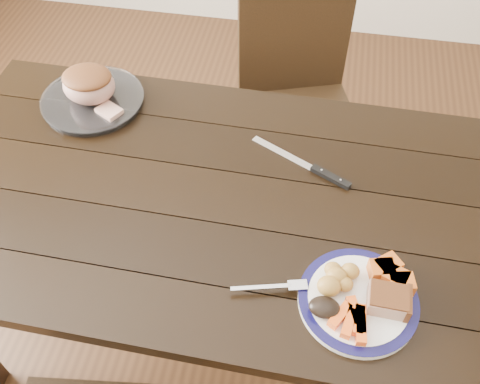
% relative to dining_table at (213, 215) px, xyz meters
% --- Properties ---
extents(ground, '(4.00, 4.00, 0.00)m').
position_rel_dining_table_xyz_m(ground, '(0.00, 0.00, -0.66)').
color(ground, '#472B16').
rests_on(ground, ground).
extents(dining_table, '(1.61, 0.92, 0.75)m').
position_rel_dining_table_xyz_m(dining_table, '(0.00, 0.00, 0.00)').
color(dining_table, black).
rests_on(dining_table, ground).
extents(chair_far, '(0.54, 0.54, 0.93)m').
position_rel_dining_table_xyz_m(chair_far, '(0.17, 0.73, -0.13)').
color(chair_far, black).
rests_on(chair_far, ground).
extents(dinner_plate, '(0.27, 0.27, 0.02)m').
position_rel_dining_table_xyz_m(dinner_plate, '(0.40, -0.26, 0.10)').
color(dinner_plate, white).
rests_on(dinner_plate, dining_table).
extents(plate_rim, '(0.27, 0.27, 0.02)m').
position_rel_dining_table_xyz_m(plate_rim, '(0.40, -0.26, 0.11)').
color(plate_rim, '#0E0C3C').
rests_on(plate_rim, dinner_plate).
extents(serving_platter, '(0.31, 0.31, 0.02)m').
position_rel_dining_table_xyz_m(serving_platter, '(-0.44, 0.30, 0.10)').
color(serving_platter, white).
rests_on(serving_platter, dining_table).
extents(pork_slice, '(0.09, 0.07, 0.04)m').
position_rel_dining_table_xyz_m(pork_slice, '(0.46, -0.26, 0.13)').
color(pork_slice, tan).
rests_on(pork_slice, dinner_plate).
extents(roasted_potatoes, '(0.10, 0.10, 0.05)m').
position_rel_dining_table_xyz_m(roasted_potatoes, '(0.34, -0.23, 0.13)').
color(roasted_potatoes, gold).
rests_on(roasted_potatoes, dinner_plate).
extents(carrot_batons, '(0.09, 0.11, 0.02)m').
position_rel_dining_table_xyz_m(carrot_batons, '(0.39, -0.32, 0.12)').
color(carrot_batons, '#FB5B15').
rests_on(carrot_batons, dinner_plate).
extents(pumpkin_wedges, '(0.11, 0.10, 0.04)m').
position_rel_dining_table_xyz_m(pumpkin_wedges, '(0.46, -0.19, 0.13)').
color(pumpkin_wedges, orange).
rests_on(pumpkin_wedges, dinner_plate).
extents(dark_mushroom, '(0.07, 0.05, 0.03)m').
position_rel_dining_table_xyz_m(dark_mushroom, '(0.32, -0.30, 0.13)').
color(dark_mushroom, black).
rests_on(dark_mushroom, dinner_plate).
extents(fork, '(0.18, 0.06, 0.00)m').
position_rel_dining_table_xyz_m(fork, '(0.21, -0.26, 0.11)').
color(fork, silver).
rests_on(fork, dinner_plate).
extents(roast_joint, '(0.16, 0.14, 0.10)m').
position_rel_dining_table_xyz_m(roast_joint, '(-0.44, 0.30, 0.16)').
color(roast_joint, tan).
rests_on(roast_joint, serving_platter).
extents(cut_slice, '(0.09, 0.08, 0.02)m').
position_rel_dining_table_xyz_m(cut_slice, '(-0.37, 0.24, 0.12)').
color(cut_slice, tan).
rests_on(cut_slice, serving_platter).
extents(carving_knife, '(0.29, 0.16, 0.01)m').
position_rel_dining_table_xyz_m(carving_knife, '(0.27, 0.13, 0.10)').
color(carving_knife, silver).
rests_on(carving_knife, dining_table).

